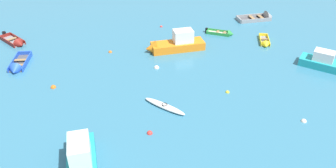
{
  "coord_description": "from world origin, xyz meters",
  "views": [
    {
      "loc": [
        -5.14,
        -4.24,
        15.11
      ],
      "look_at": [
        0.0,
        18.77,
        0.15
      ],
      "focal_mm": 35.64,
      "sensor_mm": 36.0,
      "label": 1
    }
  ],
  "objects_px": {
    "rowboat_yellow_midfield_left": "(265,43)",
    "mooring_buoy_near_foreground": "(150,133)",
    "rowboat_green_near_right": "(225,33)",
    "motor_launch_turquoise_midfield_right": "(332,64)",
    "mooring_buoy_between_boats_left": "(157,68)",
    "rowboat_maroon_near_left": "(16,43)",
    "mooring_buoy_outer_edge": "(110,52)",
    "mooring_buoy_between_boats_right": "(227,92)",
    "mooring_buoy_midfield": "(53,88)",
    "rowboat_grey_far_left": "(263,18)",
    "kayak_white_back_row_right": "(165,106)",
    "mooring_buoy_trailing": "(304,121)",
    "motor_launch_orange_outer_right": "(174,44)",
    "rowboat_blue_near_camera": "(17,67)",
    "mooring_buoy_central": "(161,27)"
  },
  "relations": [
    {
      "from": "kayak_white_back_row_right",
      "to": "mooring_buoy_near_foreground",
      "type": "relative_size",
      "value": 7.84
    },
    {
      "from": "rowboat_green_near_right",
      "to": "mooring_buoy_midfield",
      "type": "height_order",
      "value": "rowboat_green_near_right"
    },
    {
      "from": "rowboat_yellow_midfield_left",
      "to": "mooring_buoy_near_foreground",
      "type": "distance_m",
      "value": 18.05
    },
    {
      "from": "rowboat_green_near_right",
      "to": "kayak_white_back_row_right",
      "type": "bearing_deg",
      "value": -128.32
    },
    {
      "from": "motor_launch_orange_outer_right",
      "to": "mooring_buoy_near_foreground",
      "type": "distance_m",
      "value": 12.93
    },
    {
      "from": "rowboat_green_near_right",
      "to": "mooring_buoy_outer_edge",
      "type": "bearing_deg",
      "value": -173.06
    },
    {
      "from": "kayak_white_back_row_right",
      "to": "mooring_buoy_between_boats_right",
      "type": "bearing_deg",
      "value": 9.93
    },
    {
      "from": "rowboat_green_near_right",
      "to": "mooring_buoy_central",
      "type": "bearing_deg",
      "value": 150.06
    },
    {
      "from": "rowboat_green_near_right",
      "to": "rowboat_yellow_midfield_left",
      "type": "relative_size",
      "value": 0.96
    },
    {
      "from": "mooring_buoy_near_foreground",
      "to": "mooring_buoy_midfield",
      "type": "height_order",
      "value": "mooring_buoy_midfield"
    },
    {
      "from": "mooring_buoy_near_foreground",
      "to": "rowboat_green_near_right",
      "type": "bearing_deg",
      "value": 52.86
    },
    {
      "from": "motor_launch_orange_outer_right",
      "to": "mooring_buoy_midfield",
      "type": "distance_m",
      "value": 12.37
    },
    {
      "from": "motor_launch_turquoise_midfield_right",
      "to": "mooring_buoy_central",
      "type": "xyz_separation_m",
      "value": [
        -13.07,
        13.12,
        -0.54
      ]
    },
    {
      "from": "rowboat_green_near_right",
      "to": "mooring_buoy_midfield",
      "type": "relative_size",
      "value": 6.7
    },
    {
      "from": "motor_launch_turquoise_midfield_right",
      "to": "mooring_buoy_between_boats_right",
      "type": "distance_m",
      "value": 10.66
    },
    {
      "from": "rowboat_blue_near_camera",
      "to": "mooring_buoy_between_boats_left",
      "type": "xyz_separation_m",
      "value": [
        12.4,
        -2.59,
        -0.2
      ]
    },
    {
      "from": "mooring_buoy_near_foreground",
      "to": "mooring_buoy_midfield",
      "type": "distance_m",
      "value": 10.11
    },
    {
      "from": "mooring_buoy_midfield",
      "to": "mooring_buoy_between_boats_left",
      "type": "bearing_deg",
      "value": 8.6
    },
    {
      "from": "mooring_buoy_near_foreground",
      "to": "motor_launch_orange_outer_right",
      "type": "bearing_deg",
      "value": 69.01
    },
    {
      "from": "rowboat_blue_near_camera",
      "to": "motor_launch_turquoise_midfield_right",
      "type": "bearing_deg",
      "value": -12.85
    },
    {
      "from": "motor_launch_turquoise_midfield_right",
      "to": "mooring_buoy_between_boats_right",
      "type": "bearing_deg",
      "value": -172.15
    },
    {
      "from": "rowboat_maroon_near_left",
      "to": "mooring_buoy_central",
      "type": "xyz_separation_m",
      "value": [
        15.64,
        1.27,
        -0.19
      ]
    },
    {
      "from": "rowboat_blue_near_camera",
      "to": "mooring_buoy_outer_edge",
      "type": "height_order",
      "value": "rowboat_blue_near_camera"
    },
    {
      "from": "motor_launch_turquoise_midfield_right",
      "to": "mooring_buoy_between_boats_left",
      "type": "xyz_separation_m",
      "value": [
        -15.43,
        3.76,
        -0.54
      ]
    },
    {
      "from": "mooring_buoy_trailing",
      "to": "mooring_buoy_near_foreground",
      "type": "bearing_deg",
      "value": 174.12
    },
    {
      "from": "mooring_buoy_central",
      "to": "mooring_buoy_trailing",
      "type": "height_order",
      "value": "mooring_buoy_trailing"
    },
    {
      "from": "mooring_buoy_between_boats_left",
      "to": "mooring_buoy_near_foreground",
      "type": "distance_m",
      "value": 9.08
    },
    {
      "from": "rowboat_maroon_near_left",
      "to": "mooring_buoy_outer_edge",
      "type": "relative_size",
      "value": 10.62
    },
    {
      "from": "rowboat_grey_far_left",
      "to": "mooring_buoy_midfield",
      "type": "xyz_separation_m",
      "value": [
        -24.02,
        -10.38,
        -0.21
      ]
    },
    {
      "from": "mooring_buoy_between_boats_right",
      "to": "kayak_white_back_row_right",
      "type": "bearing_deg",
      "value": -170.07
    },
    {
      "from": "mooring_buoy_trailing",
      "to": "mooring_buoy_between_boats_right",
      "type": "bearing_deg",
      "value": 130.08
    },
    {
      "from": "mooring_buoy_between_boats_right",
      "to": "mooring_buoy_midfield",
      "type": "relative_size",
      "value": 0.73
    },
    {
      "from": "motor_launch_orange_outer_right",
      "to": "rowboat_yellow_midfield_left",
      "type": "height_order",
      "value": "motor_launch_orange_outer_right"
    },
    {
      "from": "motor_launch_orange_outer_right",
      "to": "motor_launch_turquoise_midfield_right",
      "type": "relative_size",
      "value": 1.22
    },
    {
      "from": "mooring_buoy_between_boats_left",
      "to": "mooring_buoy_midfield",
      "type": "distance_m",
      "value": 9.12
    },
    {
      "from": "rowboat_grey_far_left",
      "to": "motor_launch_turquoise_midfield_right",
      "type": "distance_m",
      "value": 12.79
    },
    {
      "from": "rowboat_yellow_midfield_left",
      "to": "mooring_buoy_outer_edge",
      "type": "distance_m",
      "value": 15.96
    },
    {
      "from": "motor_launch_orange_outer_right",
      "to": "mooring_buoy_midfield",
      "type": "relative_size",
      "value": 13.35
    },
    {
      "from": "mooring_buoy_between_boats_left",
      "to": "mooring_buoy_near_foreground",
      "type": "height_order",
      "value": "mooring_buoy_between_boats_left"
    },
    {
      "from": "motor_launch_orange_outer_right",
      "to": "mooring_buoy_between_boats_left",
      "type": "bearing_deg",
      "value": -127.03
    },
    {
      "from": "mooring_buoy_near_foreground",
      "to": "mooring_buoy_midfield",
      "type": "xyz_separation_m",
      "value": [
        -6.84,
        7.45,
        0.0
      ]
    },
    {
      "from": "rowboat_green_near_right",
      "to": "mooring_buoy_near_foreground",
      "type": "xyz_separation_m",
      "value": [
        -10.96,
        -14.48,
        -0.15
      ]
    },
    {
      "from": "kayak_white_back_row_right",
      "to": "mooring_buoy_midfield",
      "type": "relative_size",
      "value": 6.97
    },
    {
      "from": "mooring_buoy_central",
      "to": "mooring_buoy_between_boats_right",
      "type": "xyz_separation_m",
      "value": [
        2.52,
        -14.58,
        0.0
      ]
    },
    {
      "from": "mooring_buoy_outer_edge",
      "to": "mooring_buoy_near_foreground",
      "type": "relative_size",
      "value": 0.88
    },
    {
      "from": "motor_launch_turquoise_midfield_right",
      "to": "kayak_white_back_row_right",
      "type": "bearing_deg",
      "value": -171.44
    },
    {
      "from": "rowboat_grey_far_left",
      "to": "kayak_white_back_row_right",
      "type": "distance_m",
      "value": 21.75
    },
    {
      "from": "mooring_buoy_trailing",
      "to": "motor_launch_orange_outer_right",
      "type": "bearing_deg",
      "value": 115.97
    },
    {
      "from": "motor_launch_orange_outer_right",
      "to": "rowboat_yellow_midfield_left",
      "type": "distance_m",
      "value": 9.57
    },
    {
      "from": "rowboat_green_near_right",
      "to": "motor_launch_turquoise_midfield_right",
      "type": "relative_size",
      "value": 0.61
    }
  ]
}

